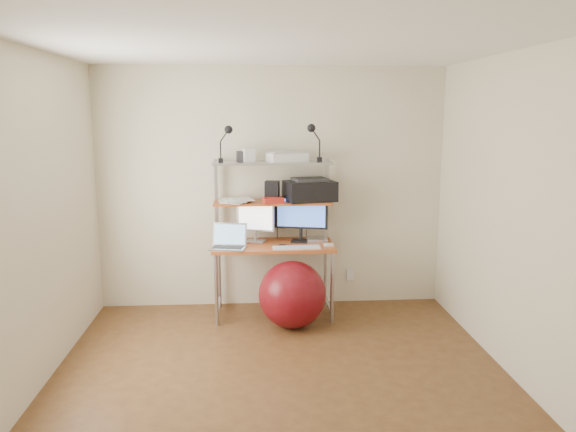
% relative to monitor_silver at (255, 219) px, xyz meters
% --- Properties ---
extents(room, '(3.60, 3.60, 3.60)m').
position_rel_monitor_silver_xyz_m(room, '(0.18, -1.55, 0.28)').
color(room, brown).
rests_on(room, ground).
extents(computer_desk, '(1.20, 0.60, 1.57)m').
position_rel_monitor_silver_xyz_m(computer_desk, '(0.18, -0.05, -0.02)').
color(computer_desk, '#B54A23').
rests_on(computer_desk, ground).
extents(desktop, '(1.20, 0.60, 0.00)m').
position_rel_monitor_silver_xyz_m(desktop, '(0.18, -0.11, -0.23)').
color(desktop, '#B54A23').
rests_on(desktop, computer_desk).
extents(mid_shelf, '(1.18, 0.34, 0.00)m').
position_rel_monitor_silver_xyz_m(mid_shelf, '(0.18, 0.02, 0.18)').
color(mid_shelf, '#B54A23').
rests_on(mid_shelf, computer_desk).
extents(top_shelf, '(1.18, 0.34, 0.00)m').
position_rel_monitor_silver_xyz_m(top_shelf, '(0.18, 0.02, 0.58)').
color(top_shelf, '#A1A0A5').
rests_on(top_shelf, computer_desk).
extents(floor, '(3.60, 3.60, 0.00)m').
position_rel_monitor_silver_xyz_m(floor, '(0.18, -1.55, -0.97)').
color(floor, brown).
rests_on(floor, ground).
extents(wall_outlet, '(0.08, 0.01, 0.12)m').
position_rel_monitor_silver_xyz_m(wall_outlet, '(1.03, 0.23, -0.67)').
color(wall_outlet, silver).
rests_on(wall_outlet, room).
extents(monitor_silver, '(0.38, 0.19, 0.44)m').
position_rel_monitor_silver_xyz_m(monitor_silver, '(0.00, 0.00, 0.00)').
color(monitor_silver, '#AEAEB2').
rests_on(monitor_silver, desktop).
extents(monitor_black, '(0.53, 0.19, 0.54)m').
position_rel_monitor_silver_xyz_m(monitor_black, '(0.46, -0.01, 0.04)').
color(monitor_black, black).
rests_on(monitor_black, desktop).
extents(laptop, '(0.38, 0.33, 0.29)m').
position_rel_monitor_silver_xyz_m(laptop, '(-0.26, -0.24, -0.18)').
color(laptop, silver).
rests_on(laptop, desktop).
extents(keyboard, '(0.46, 0.15, 0.01)m').
position_rel_monitor_silver_xyz_m(keyboard, '(0.39, -0.30, -0.22)').
color(keyboard, silver).
rests_on(keyboard, desktop).
extents(mouse, '(0.09, 0.07, 0.02)m').
position_rel_monitor_silver_xyz_m(mouse, '(0.72, -0.24, -0.22)').
color(mouse, silver).
rests_on(mouse, desktop).
extents(mac_mini, '(0.21, 0.21, 0.04)m').
position_rel_monitor_silver_xyz_m(mac_mini, '(0.62, -0.04, -0.21)').
color(mac_mini, silver).
rests_on(mac_mini, desktop).
extents(phone, '(0.10, 0.14, 0.01)m').
position_rel_monitor_silver_xyz_m(phone, '(0.25, -0.23, -0.23)').
color(phone, black).
rests_on(phone, desktop).
extents(printer, '(0.56, 0.44, 0.23)m').
position_rel_monitor_silver_xyz_m(printer, '(0.55, 0.03, 0.29)').
color(printer, black).
rests_on(printer, mid_shelf).
extents(nas_cube, '(0.16, 0.16, 0.20)m').
position_rel_monitor_silver_xyz_m(nas_cube, '(0.17, 0.03, 0.28)').
color(nas_cube, black).
rests_on(nas_cube, mid_shelf).
extents(red_box, '(0.22, 0.17, 0.05)m').
position_rel_monitor_silver_xyz_m(red_box, '(0.18, -0.09, 0.21)').
color(red_box, '#AD251B').
rests_on(red_box, mid_shelf).
extents(scanner, '(0.43, 0.34, 0.10)m').
position_rel_monitor_silver_xyz_m(scanner, '(0.32, 0.04, 0.63)').
color(scanner, silver).
rests_on(scanner, top_shelf).
extents(box_white, '(0.14, 0.13, 0.13)m').
position_rel_monitor_silver_xyz_m(box_white, '(-0.06, 0.03, 0.64)').
color(box_white, silver).
rests_on(box_white, top_shelf).
extents(box_grey, '(0.12, 0.12, 0.10)m').
position_rel_monitor_silver_xyz_m(box_grey, '(-0.12, 0.05, 0.63)').
color(box_grey, '#2D2C2F').
rests_on(box_grey, top_shelf).
extents(clip_lamp_left, '(0.14, 0.08, 0.36)m').
position_rel_monitor_silver_xyz_m(clip_lamp_left, '(-0.27, -0.08, 0.84)').
color(clip_lamp_left, black).
rests_on(clip_lamp_left, top_shelf).
extents(clip_lamp_right, '(0.15, 0.08, 0.37)m').
position_rel_monitor_silver_xyz_m(clip_lamp_right, '(0.57, -0.04, 0.85)').
color(clip_lamp_right, black).
rests_on(clip_lamp_right, top_shelf).
extents(exercise_ball, '(0.64, 0.64, 0.64)m').
position_rel_monitor_silver_xyz_m(exercise_ball, '(0.34, -0.45, -0.65)').
color(exercise_ball, maroon).
rests_on(exercise_ball, floor).
extents(paper_stack, '(0.39, 0.42, 0.03)m').
position_rel_monitor_silver_xyz_m(paper_stack, '(-0.19, 0.02, 0.19)').
color(paper_stack, white).
rests_on(paper_stack, mid_shelf).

